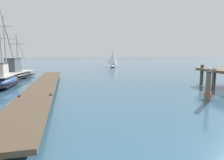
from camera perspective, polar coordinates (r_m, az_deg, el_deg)
The scene contains 7 objects.
floating_dock at distance 15.07m, azimuth -19.72°, elevation -1.55°, with size 2.92×20.98×0.53m.
fishing_boat_0 at distance 17.98m, azimuth -30.03°, elevation 0.27°, with size 2.19×6.32×7.32m.
fishing_boat_2 at distance 23.77m, azimuth -26.57°, elevation 1.90°, with size 2.89×5.87×4.93m.
mooring_piling at distance 11.97m, azimuth 26.79°, elevation -1.60°, with size 0.30×0.30×1.72m.
perched_seagull at distance 11.86m, azimuth 27.09°, elevation 3.03°, with size 0.14×0.38×0.27m.
mooring_buoy at distance 12.71m, azimuth 26.66°, elevation -4.04°, with size 0.51×0.51×0.58m.
distant_sailboat at distance 40.79m, azimuth 0.23°, elevation 6.20°, with size 3.09×4.67×3.65m.
Camera 1 is at (-4.46, -2.30, 2.63)m, focal length 30.59 mm.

